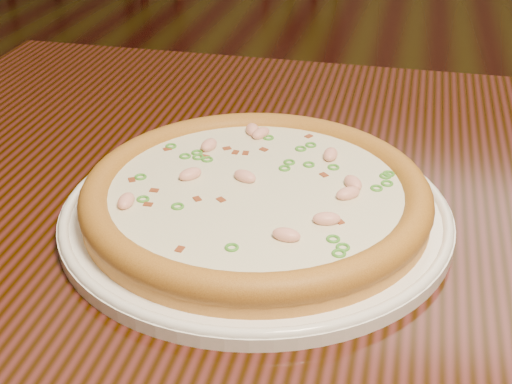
# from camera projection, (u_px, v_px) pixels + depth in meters

# --- Properties ---
(ground) EXTENTS (9.00, 9.00, 0.00)m
(ground) POSITION_uv_depth(u_px,v_px,m) (434.00, 332.00, 1.66)
(ground) COLOR black
(hero_table) EXTENTS (1.20, 0.80, 0.75)m
(hero_table) POSITION_uv_depth(u_px,v_px,m) (379.00, 288.00, 0.74)
(hero_table) COLOR black
(hero_table) RESTS_ON ground
(plate) EXTENTS (0.37, 0.37, 0.02)m
(plate) POSITION_uv_depth(u_px,v_px,m) (256.00, 212.00, 0.67)
(plate) COLOR white
(plate) RESTS_ON hero_table
(pizza) EXTENTS (0.33, 0.33, 0.03)m
(pizza) POSITION_uv_depth(u_px,v_px,m) (256.00, 195.00, 0.66)
(pizza) COLOR gold
(pizza) RESTS_ON plate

